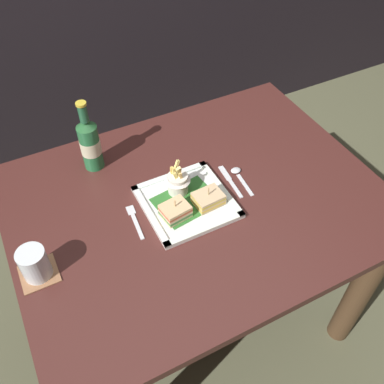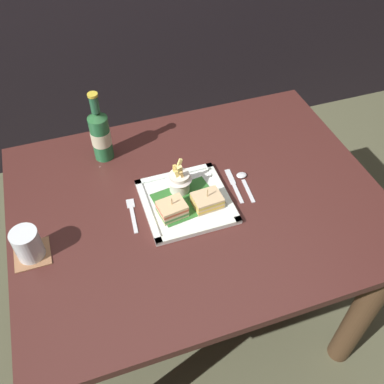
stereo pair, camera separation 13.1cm
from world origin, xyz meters
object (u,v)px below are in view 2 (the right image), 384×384
(square_plate, at_px, (186,201))
(fries_cup, at_px, (179,179))
(spoon, at_px, (243,179))
(dining_table, at_px, (197,231))
(sandwich_half_left, at_px, (172,209))
(sandwich_half_right, at_px, (207,201))
(beer_bottle, at_px, (100,134))
(water_glass, at_px, (28,245))
(fork, at_px, (132,213))
(knife, at_px, (234,184))

(square_plate, height_order, fries_cup, fries_cup)
(square_plate, bearing_deg, spoon, 9.10)
(dining_table, distance_m, sandwich_half_left, 0.23)
(square_plate, height_order, spoon, square_plate)
(spoon, bearing_deg, fries_cup, 175.24)
(dining_table, bearing_deg, sandwich_half_right, -70.59)
(sandwich_half_left, xyz_separation_m, fries_cup, (0.05, 0.09, 0.03))
(dining_table, xyz_separation_m, fries_cup, (-0.05, 0.05, 0.23))
(beer_bottle, xyz_separation_m, water_glass, (-0.27, -0.35, -0.05))
(water_glass, distance_m, fork, 0.31)
(square_plate, xyz_separation_m, knife, (0.17, 0.03, -0.00))
(fries_cup, distance_m, beer_bottle, 0.32)
(sandwich_half_right, height_order, water_glass, water_glass)
(sandwich_half_left, xyz_separation_m, fork, (-0.11, 0.05, -0.03))
(water_glass, height_order, spoon, water_glass)
(fries_cup, relative_size, water_glass, 1.23)
(dining_table, bearing_deg, fork, 178.41)
(fork, bearing_deg, square_plate, -3.87)
(fries_cup, bearing_deg, sandwich_half_left, -120.10)
(square_plate, relative_size, knife, 1.70)
(fries_cup, bearing_deg, beer_bottle, 128.42)
(sandwich_half_left, bearing_deg, fries_cup, 59.90)
(dining_table, distance_m, knife, 0.22)
(sandwich_half_right, height_order, beer_bottle, beer_bottle)
(sandwich_half_right, relative_size, spoon, 0.68)
(fries_cup, bearing_deg, knife, -8.04)
(fries_cup, relative_size, knife, 0.74)
(knife, bearing_deg, sandwich_half_right, -151.28)
(sandwich_half_left, relative_size, beer_bottle, 0.35)
(square_plate, height_order, sandwich_half_left, sandwich_half_left)
(sandwich_half_right, bearing_deg, fries_cup, 124.47)
(fork, height_order, spoon, spoon)
(square_plate, distance_m, knife, 0.17)
(sandwich_half_left, relative_size, sandwich_half_right, 0.98)
(sandwich_half_right, height_order, knife, sandwich_half_right)
(sandwich_half_left, bearing_deg, sandwich_half_right, 0.00)
(sandwich_half_left, height_order, water_glass, water_glass)
(fries_cup, height_order, spoon, fries_cup)
(dining_table, relative_size, water_glass, 12.33)
(beer_bottle, height_order, knife, beer_bottle)
(fries_cup, bearing_deg, square_plate, -84.74)
(dining_table, height_order, square_plate, square_plate)
(dining_table, distance_m, square_plate, 0.18)
(dining_table, height_order, knife, knife)
(knife, bearing_deg, beer_bottle, 143.87)
(square_plate, distance_m, sandwich_half_left, 0.07)
(fries_cup, bearing_deg, dining_table, -45.03)
(sandwich_half_left, distance_m, spoon, 0.28)
(square_plate, xyz_separation_m, sandwich_half_left, (-0.06, -0.04, 0.03))
(fork, bearing_deg, fries_cup, 13.58)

